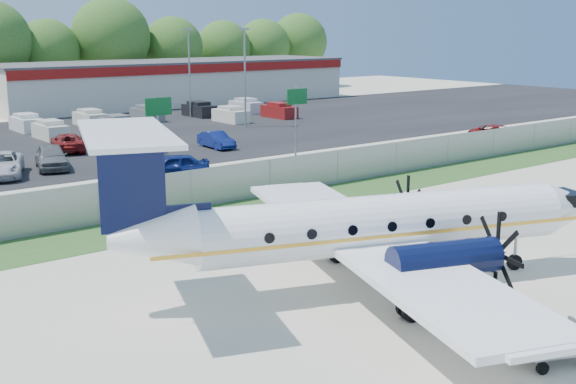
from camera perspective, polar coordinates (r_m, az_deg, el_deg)
ground at (r=26.63m, az=8.04°, el=-7.09°), size 170.00×170.00×0.00m
grass_verge at (r=35.59m, az=-5.97°, el=-1.92°), size 170.00×4.00×0.02m
access_road at (r=41.54m, az=-11.12°, el=0.04°), size 170.00×8.00×0.02m
parking_lot at (r=60.73m, az=-20.22°, el=3.47°), size 170.00×32.00×0.02m
perimeter_fence at (r=37.03m, az=-7.65°, el=0.19°), size 120.00×0.06×1.99m
building_east at (r=90.94m, az=-8.97°, el=8.60°), size 44.40×12.40×5.24m
sign_mid at (r=45.72m, az=-10.20°, el=5.81°), size 1.80×0.26×5.00m
sign_right at (r=51.74m, az=0.68°, el=6.80°), size 1.80×0.26×5.00m
light_pole_ne at (r=67.27m, az=-3.43°, el=9.54°), size 0.90×0.35×9.09m
light_pole_se at (r=75.70m, az=-7.81°, el=9.80°), size 0.90×0.35×9.09m
aircraft at (r=25.42m, az=6.68°, el=-2.56°), size 19.41×18.90×5.97m
baggage_cart_near at (r=21.51m, az=20.18°, el=-11.36°), size 2.26×1.81×1.03m
cone_nose at (r=37.98m, az=19.48°, el=-1.29°), size 0.37×0.37×0.52m
cone_starboard_wing at (r=37.59m, az=-10.75°, el=-0.89°), size 0.38×0.38×0.55m
road_car_mid at (r=44.79m, az=-9.10°, el=1.02°), size 4.92×3.41×1.56m
road_car_east at (r=61.70m, az=16.25°, el=3.87°), size 5.33×3.32×1.38m
parked_car_b at (r=48.27m, az=-21.68°, el=1.12°), size 4.31×6.02×1.52m
parked_car_c at (r=49.81m, az=-18.13°, el=1.73°), size 3.10×5.09×1.62m
parked_car_d at (r=52.87m, az=-10.81°, el=2.75°), size 1.83×3.87×1.28m
parked_car_e at (r=56.01m, az=-5.67°, el=3.46°), size 1.59×3.99×1.29m
parked_car_g at (r=56.61m, az=-16.98°, el=3.07°), size 3.72×5.43×1.38m
far_parking_rows at (r=65.47m, az=-21.59°, el=3.97°), size 56.00×10.00×1.60m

